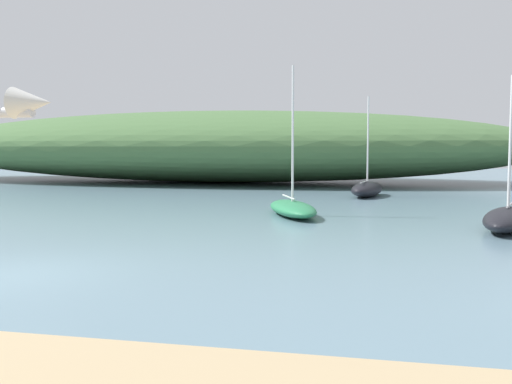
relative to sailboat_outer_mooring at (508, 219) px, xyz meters
The scene contains 5 objects.
ground_plane 13.62m from the sailboat_outer_mooring, 141.24° to the right, with size 120.00×120.00×0.00m, color slate.
distant_hill 26.20m from the sailboat_outer_mooring, 125.72° to the left, with size 44.44×15.14×4.89m, color #476B3D.
sailboat_outer_mooring is the anchor object (origin of this frame).
sailboat_mid_channel 11.61m from the sailboat_outer_mooring, 111.95° to the left, with size 1.97×3.95×4.86m.
sailboat_west_reach 7.06m from the sailboat_outer_mooring, 161.82° to the left, with size 2.84×4.46×5.26m.
Camera 1 is at (7.04, -9.66, 2.45)m, focal length 41.12 mm.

